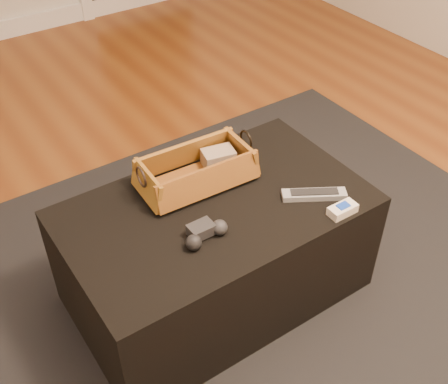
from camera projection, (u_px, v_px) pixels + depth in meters
floor at (179, 330)px, 1.98m from camera, size 5.00×5.50×0.01m
area_rug at (224, 300)px, 2.07m from camera, size 2.60×2.00×0.01m
ottoman at (216, 250)px, 1.96m from camera, size 1.00×0.60×0.42m
tv_remote at (194, 181)px, 1.89m from camera, size 0.21×0.06×0.02m
cloth_bundle at (218, 158)px, 1.95m from camera, size 0.12×0.10×0.06m
wicker_basket at (196, 171)px, 1.89m from camera, size 0.41×0.23×0.14m
game_controller at (205, 233)px, 1.69m from camera, size 0.15×0.09×0.05m
silver_remote at (314, 194)px, 1.85m from camera, size 0.21×0.15×0.02m
cream_gadget at (343, 210)px, 1.79m from camera, size 0.10×0.05×0.04m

